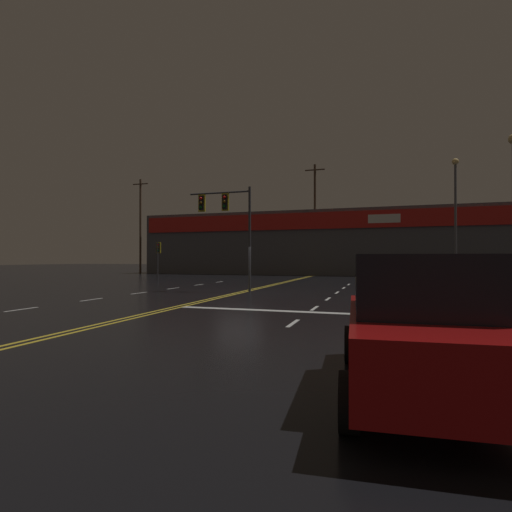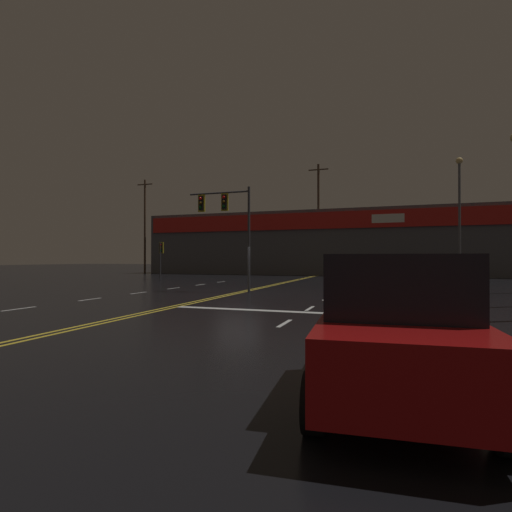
{
  "view_description": "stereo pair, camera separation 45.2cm",
  "coord_description": "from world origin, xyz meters",
  "views": [
    {
      "loc": [
        7.5,
        -20.07,
        1.83
      ],
      "look_at": [
        0.0,
        3.0,
        2.0
      ],
      "focal_mm": 28.0,
      "sensor_mm": 36.0,
      "label": 1
    },
    {
      "loc": [
        7.92,
        -19.92,
        1.83
      ],
      "look_at": [
        0.0,
        3.0,
        2.0
      ],
      "focal_mm": 28.0,
      "sensor_mm": 36.0,
      "label": 2
    }
  ],
  "objects": [
    {
      "name": "parked_car",
      "position": [
        7.92,
        -14.25,
        0.95
      ],
      "size": [
        2.28,
        4.42,
        1.88
      ],
      "color": "#9E0F0F",
      "rests_on": "ground"
    },
    {
      "name": "streetlight_far_left",
      "position": [
        13.2,
        17.5,
        6.56
      ],
      "size": [
        0.56,
        0.56,
        10.42
      ],
      "color": "#59595E",
      "rests_on": "ground"
    },
    {
      "name": "traffic_signal_median",
      "position": [
        -1.11,
        0.76,
        4.42
      ],
      "size": [
        3.71,
        0.36,
        5.83
      ],
      "color": "#38383D",
      "rests_on": "ground"
    },
    {
      "name": "building_backdrop",
      "position": [
        0.0,
        28.31,
        3.65
      ],
      "size": [
        42.13,
        10.23,
        7.27
      ],
      "color": "#4C4C51",
      "rests_on": "ground"
    },
    {
      "name": "ground_plane",
      "position": [
        0.0,
        0.0,
        0.0
      ],
      "size": [
        200.0,
        200.0,
        0.0
      ],
      "primitive_type": "plane",
      "color": "black"
    },
    {
      "name": "traffic_signal_corner_northwest",
      "position": [
        -11.57,
        10.67,
        2.42
      ],
      "size": [
        0.42,
        0.36,
        3.3
      ],
      "color": "#38383D",
      "rests_on": "ground"
    },
    {
      "name": "utility_pole_row",
      "position": [
        -0.4,
        23.71,
        6.12
      ],
      "size": [
        46.78,
        0.26,
        12.25
      ],
      "color": "#4C3828",
      "rests_on": "ground"
    },
    {
      "name": "road_markings",
      "position": [
        0.95,
        -1.24,
        0.0
      ],
      "size": [
        14.87,
        60.0,
        0.01
      ],
      "color": "gold",
      "rests_on": "ground"
    }
  ]
}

